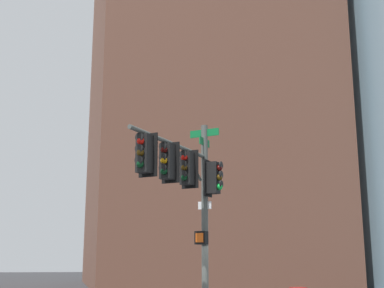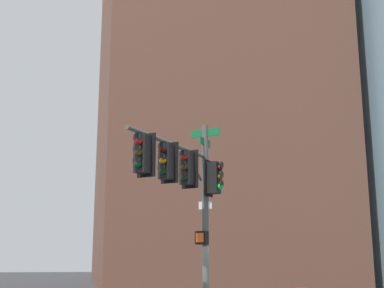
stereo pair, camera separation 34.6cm
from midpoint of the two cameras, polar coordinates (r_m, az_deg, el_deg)
name	(u,v)px [view 1 (the left image)]	position (r m, az deg, el deg)	size (l,w,h in m)	color
signal_pole_assembly	(188,183)	(15.70, -1.12, -4.19)	(3.75, 3.38, 6.36)	#4C514C
building_brick_nearside	(196,38)	(54.37, 0.24, 11.27)	(24.77, 19.53, 47.97)	brown
building_brick_midblock	(348,75)	(65.19, 16.23, 7.15)	(20.09, 18.34, 46.89)	brown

